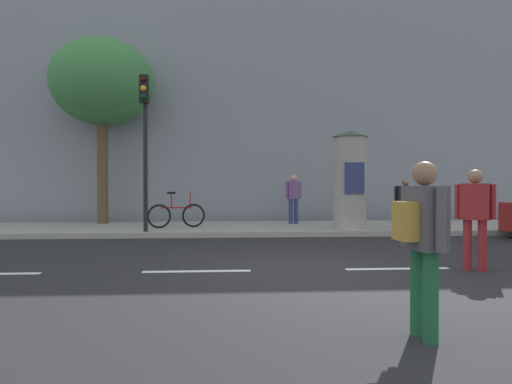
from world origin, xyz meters
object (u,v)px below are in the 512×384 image
at_px(street_tree, 102,83).
at_px(pedestrian_near_pole, 422,233).
at_px(pedestrian_in_red_top, 475,211).
at_px(traffic_light, 145,127).
at_px(bicycle_leaning, 177,215).
at_px(pedestrian_tallest, 405,200).
at_px(pedestrian_with_bag, 293,195).
at_px(poster_column, 350,179).

relative_size(street_tree, pedestrian_near_pole, 3.77).
bearing_deg(pedestrian_in_red_top, street_tree, 133.89).
distance_m(traffic_light, bicycle_leaning, 2.89).
bearing_deg(pedestrian_tallest, pedestrian_with_bag, 142.57).
distance_m(pedestrian_with_bag, bicycle_leaning, 3.98).
relative_size(pedestrian_near_pole, pedestrian_tallest, 1.12).
xyz_separation_m(pedestrian_with_bag, bicycle_leaning, (-3.76, -1.20, -0.56)).
bearing_deg(bicycle_leaning, street_tree, 145.43).
relative_size(pedestrian_tallest, bicycle_leaning, 0.86).
relative_size(pedestrian_near_pole, pedestrian_with_bag, 1.01).
height_order(pedestrian_in_red_top, pedestrian_near_pole, pedestrian_in_red_top).
bearing_deg(bicycle_leaning, pedestrian_tallest, -8.97).
xyz_separation_m(pedestrian_in_red_top, bicycle_leaning, (-5.62, 6.77, -0.46)).
distance_m(poster_column, pedestrian_tallest, 1.70).
relative_size(traffic_light, poster_column, 1.47).
bearing_deg(traffic_light, pedestrian_with_bag, 28.54).
distance_m(street_tree, pedestrian_with_bag, 7.48).
height_order(poster_column, bicycle_leaning, poster_column).
height_order(poster_column, pedestrian_near_pole, poster_column).
xyz_separation_m(pedestrian_in_red_top, pedestrian_tallest, (1.08, 5.71, 0.02)).
xyz_separation_m(street_tree, pedestrian_in_red_top, (8.27, -8.60, -3.90)).
bearing_deg(pedestrian_with_bag, poster_column, -52.97).
relative_size(traffic_light, pedestrian_tallest, 2.91).
height_order(pedestrian_in_red_top, pedestrian_tallest, pedestrian_in_red_top).
bearing_deg(pedestrian_with_bag, traffic_light, -151.46).
relative_size(poster_column, pedestrian_with_bag, 1.78).
relative_size(pedestrian_in_red_top, pedestrian_near_pole, 1.03).
xyz_separation_m(street_tree, pedestrian_near_pole, (5.91, -11.93, -3.90)).
height_order(poster_column, pedestrian_with_bag, poster_column).
distance_m(traffic_light, street_tree, 4.07).
bearing_deg(traffic_light, pedestrian_tallest, 1.47).
bearing_deg(bicycle_leaning, pedestrian_near_pole, -72.12).
bearing_deg(pedestrian_near_pole, pedestrian_tallest, 69.13).
bearing_deg(street_tree, bicycle_leaning, -34.57).
relative_size(poster_column, pedestrian_in_red_top, 1.72).
bearing_deg(pedestrian_tallest, poster_column, 165.84).
bearing_deg(pedestrian_near_pole, pedestrian_with_bag, 87.47).
relative_size(poster_column, street_tree, 0.47).
bearing_deg(pedestrian_tallest, pedestrian_in_red_top, -100.75).
xyz_separation_m(traffic_light, pedestrian_in_red_top, (6.36, -5.52, -2.04)).
bearing_deg(poster_column, bicycle_leaning, 172.60).
xyz_separation_m(traffic_light, poster_column, (5.91, 0.58, -1.41)).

